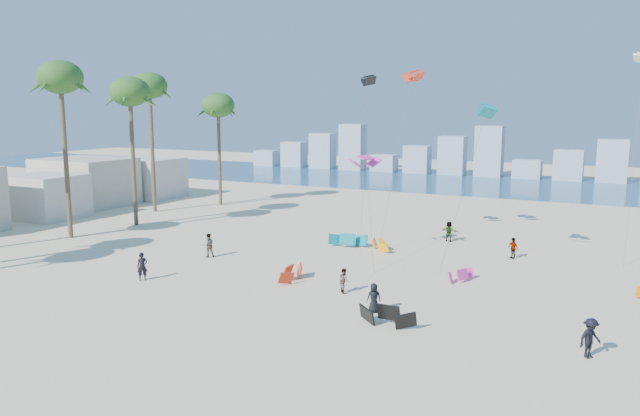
% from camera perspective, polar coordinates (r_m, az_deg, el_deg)
% --- Properties ---
extents(ground, '(220.00, 220.00, 0.00)m').
position_cam_1_polar(ground, '(32.26, -18.20, -11.72)').
color(ground, beige).
rests_on(ground, ground).
extents(ocean, '(220.00, 220.00, 0.00)m').
position_cam_1_polar(ocean, '(96.22, 13.51, 2.36)').
color(ocean, navy).
rests_on(ocean, ground).
extents(kitesurfer_near, '(0.81, 0.80, 1.89)m').
position_cam_1_polar(kitesurfer_near, '(42.18, -16.35, -5.30)').
color(kitesurfer_near, black).
rests_on(kitesurfer_near, ground).
extents(kitesurfer_mid, '(0.94, 0.94, 1.54)m').
position_cam_1_polar(kitesurfer_mid, '(37.97, 2.27, -6.82)').
color(kitesurfer_mid, gray).
rests_on(kitesurfer_mid, ground).
extents(kitesurfers_far, '(32.43, 22.63, 1.89)m').
position_cam_1_polar(kitesurfers_far, '(41.80, 10.99, -5.29)').
color(kitesurfers_far, black).
rests_on(kitesurfers_far, ground).
extents(grounded_kites, '(25.45, 17.67, 1.04)m').
position_cam_1_polar(grounded_kites, '(41.97, 6.49, -5.72)').
color(grounded_kites, red).
rests_on(grounded_kites, ground).
extents(flying_kites, '(26.00, 30.57, 15.96)m').
position_cam_1_polar(flying_kites, '(44.22, 18.20, 8.29)').
color(flying_kites, '#ED34AA').
rests_on(flying_kites, ground).
extents(palm_row, '(7.92, 44.80, 15.37)m').
position_cam_1_polar(palm_row, '(57.58, -23.38, 9.44)').
color(palm_row, brown).
rests_on(palm_row, ground).
extents(beachfront_buildings, '(11.50, 43.00, 6.00)m').
position_cam_1_polar(beachfront_buildings, '(69.93, -25.98, 1.30)').
color(beachfront_buildings, beige).
rests_on(beachfront_buildings, ground).
extents(distant_skyline, '(85.00, 3.00, 8.40)m').
position_cam_1_polar(distant_skyline, '(105.89, 14.20, 4.63)').
color(distant_skyline, '#9EADBF').
rests_on(distant_skyline, ground).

